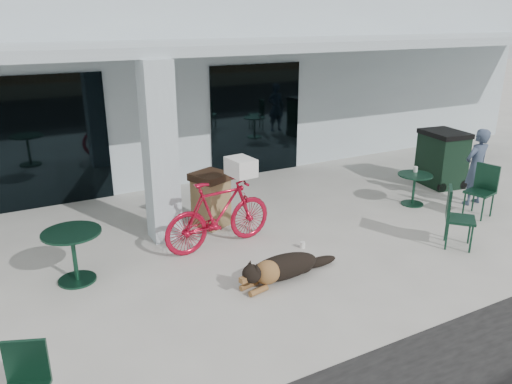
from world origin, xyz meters
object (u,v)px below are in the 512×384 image
person (476,167)px  trash_receptacle (211,199)px  dog (284,265)px  cafe_chair_far_a (460,218)px  cafe_chair_far_b (480,191)px  wheeled_bin (442,158)px  bicycle (219,214)px  cafe_table_near (74,257)px  cafe_table_far (414,189)px

person → trash_receptacle: (-5.32, 1.55, -0.29)m
dog → person: 5.29m
cafe_chair_far_a → cafe_chair_far_b: 1.68m
wheeled_bin → cafe_chair_far_a: bearing=-125.0°
trash_receptacle → wheeled_bin: wheeled_bin is taller
cafe_chair_far_a → wheeled_bin: size_ratio=0.82×
dog → person: person is taller
dog → person: (5.19, 0.87, 0.59)m
bicycle → cafe_chair_far_a: bicycle is taller
bicycle → wheeled_bin: (5.96, 0.60, 0.04)m
bicycle → cafe_chair_far_a: bearing=-124.0°
dog → person: bearing=-2.5°
wheeled_bin → bicycle: bearing=-166.6°
dog → cafe_chair_far_b: (4.70, 0.33, 0.30)m
cafe_table_near → person: size_ratio=0.53×
bicycle → wheeled_bin: size_ratio=1.56×
cafe_table_far → cafe_chair_far_b: cafe_chair_far_b is taller
cafe_table_near → cafe_table_far: bearing=-0.0°
cafe_chair_far_a → cafe_table_near: bearing=119.2°
cafe_chair_far_a → person: size_ratio=0.65×
bicycle → dog: bicycle is taller
bicycle → cafe_table_far: size_ratio=2.83×
trash_receptacle → cafe_table_far: bearing=-13.5°
wheeled_bin → person: bearing=-99.7°
bicycle → cafe_table_far: (4.44, -0.07, -0.27)m
dog → wheeled_bin: size_ratio=1.04×
cafe_table_far → dog: bearing=-160.7°
cafe_table_far → wheeled_bin: (1.52, 0.68, 0.31)m
cafe_chair_far_a → wheeled_bin: (2.35, 2.56, 0.12)m
dog → wheeled_bin: 5.97m
cafe_chair_far_b → person: (0.49, 0.54, 0.29)m
cafe_table_far → cafe_table_near: bearing=180.0°
cafe_chair_far_b → cafe_table_far: bearing=-161.5°
cafe_table_near → cafe_chair_far_b: size_ratio=0.83×
cafe_chair_far_a → bicycle: bearing=108.2°
bicycle → cafe_table_far: 4.45m
dog → wheeled_bin: (5.57, 2.10, 0.42)m
cafe_table_near → cafe_table_far: 6.81m
person → cafe_chair_far_a: bearing=32.2°
cafe_chair_far_b → wheeled_bin: wheeled_bin is taller
wheeled_bin → cafe_table_far: bearing=-148.4°
cafe_table_far → cafe_chair_far_a: (-0.83, -1.88, 0.19)m
cafe_table_near → person: (7.95, -0.55, 0.41)m
cafe_table_far → person: bearing=-25.9°
cafe_chair_far_a → cafe_chair_far_b: cafe_chair_far_a is taller
bicycle → trash_receptacle: (0.26, 0.93, -0.09)m
dog → wheeled_bin: wheeled_bin is taller
bicycle → person: bearing=-101.9°
person → cafe_table_far: bearing=-27.7°
cafe_table_near → cafe_table_far: (6.81, -0.00, -0.07)m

